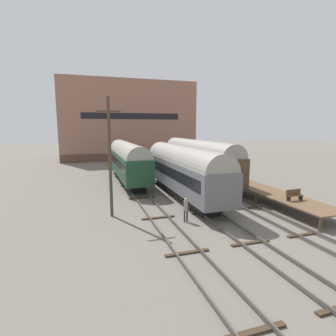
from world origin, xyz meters
TOP-DOWN VIEW (x-y plane):
  - ground_plane at (0.00, 0.00)m, footprint 200.00×200.00m
  - track_left at (-4.10, 0.00)m, footprint 2.60×60.00m
  - track_middle at (0.00, 0.00)m, footprint 2.60×60.00m
  - track_right at (4.10, 0.00)m, footprint 2.60×60.00m
  - train_car_grey at (0.00, 2.48)m, footprint 3.06×16.39m
  - train_car_green at (-4.10, 11.51)m, footprint 2.93×16.42m
  - train_car_brown at (4.10, 8.00)m, footprint 3.00×17.43m
  - station_platform at (6.91, -1.91)m, footprint 2.97×14.18m
  - bench at (6.71, -5.22)m, footprint 1.40×0.40m
  - person_worker at (-2.35, -4.34)m, footprint 0.32×0.32m
  - utility_pole at (-7.46, -1.38)m, footprint 1.80×0.24m
  - warehouse_building at (0.35, 37.70)m, footprint 28.67×10.19m

SIDE VIEW (x-z plane):
  - ground_plane at x=0.00m, z-range 0.00..0.00m
  - track_left at x=-4.10m, z-range 0.01..0.27m
  - track_middle at x=0.00m, z-range 0.01..0.27m
  - track_right at x=4.10m, z-range 0.01..0.27m
  - station_platform at x=6.91m, z-range 0.46..1.54m
  - person_worker at x=-2.35m, z-range 0.20..2.03m
  - bench at x=6.71m, z-range 1.11..2.02m
  - train_car_green at x=-4.10m, z-range 0.35..5.42m
  - train_car_grey at x=0.00m, z-range 0.33..5.44m
  - train_car_brown at x=4.10m, z-range 0.38..5.77m
  - utility_pole at x=-7.46m, z-range 0.16..9.41m
  - warehouse_building at x=0.35m, z-range 0.00..16.73m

